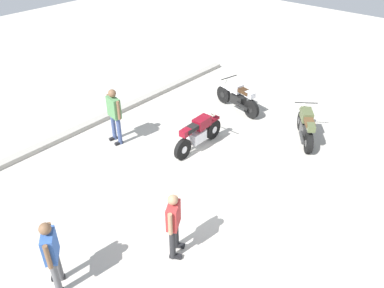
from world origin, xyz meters
TOP-DOWN VIEW (x-y plane):
  - ground_plane at (0.00, 0.00)m, footprint 40.00×40.00m
  - curb_edge at (0.00, 4.60)m, footprint 14.00×0.30m
  - motorcycle_silver_cruiser at (4.19, 1.57)m, footprint 0.83×2.07m
  - motorcycle_maroon_cruiser at (1.40, 1.02)m, footprint 2.09×0.70m
  - motorcycle_olive_vintage at (3.90, -1.19)m, footprint 1.67×1.28m
  - person_in_green_shirt at (0.05, 3.16)m, footprint 0.38×0.68m
  - person_in_red_shirt at (-2.04, -1.21)m, footprint 0.58×0.47m
  - person_in_blue_shirt at (-4.15, -0.09)m, footprint 0.51×0.57m

SIDE VIEW (x-z plane):
  - ground_plane at x=0.00m, z-range 0.00..0.00m
  - curb_edge at x=0.00m, z-range 0.00..0.15m
  - motorcycle_olive_vintage at x=3.90m, z-range -0.05..1.02m
  - motorcycle_silver_cruiser at x=4.19m, z-range -0.02..1.06m
  - motorcycle_maroon_cruiser at x=1.40m, z-range -0.02..1.06m
  - person_in_red_shirt at x=-2.04m, z-range 0.10..1.67m
  - person_in_blue_shirt at x=-4.15m, z-range 0.11..1.78m
  - person_in_green_shirt at x=0.05m, z-range 0.14..1.90m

